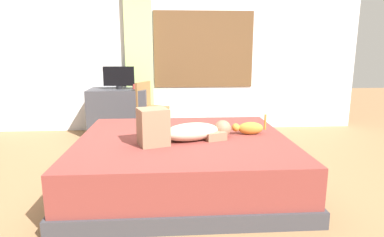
{
  "coord_description": "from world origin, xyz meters",
  "views": [
    {
      "loc": [
        0.02,
        -3.07,
        1.36
      ],
      "look_at": [
        0.25,
        0.29,
        0.64
      ],
      "focal_mm": 30.53,
      "sensor_mm": 36.0,
      "label": 1
    }
  ],
  "objects_px": {
    "person_lying": "(182,130)",
    "tv_monitor": "(119,77)",
    "bed": "(184,161)",
    "desk": "(119,112)",
    "cat": "(249,128)",
    "chair_by_desk": "(149,105)",
    "cup": "(135,86)"
  },
  "relations": [
    {
      "from": "tv_monitor",
      "to": "chair_by_desk",
      "type": "relative_size",
      "value": 0.56
    },
    {
      "from": "desk",
      "to": "chair_by_desk",
      "type": "xyz_separation_m",
      "value": [
        0.49,
        -0.16,
        0.14
      ]
    },
    {
      "from": "person_lying",
      "to": "tv_monitor",
      "type": "relative_size",
      "value": 1.93
    },
    {
      "from": "cat",
      "to": "chair_by_desk",
      "type": "bearing_deg",
      "value": 122.93
    },
    {
      "from": "bed",
      "to": "chair_by_desk",
      "type": "distance_m",
      "value": 1.91
    },
    {
      "from": "bed",
      "to": "chair_by_desk",
      "type": "height_order",
      "value": "chair_by_desk"
    },
    {
      "from": "chair_by_desk",
      "to": "cat",
      "type": "bearing_deg",
      "value": -57.07
    },
    {
      "from": "cat",
      "to": "tv_monitor",
      "type": "bearing_deg",
      "value": 129.82
    },
    {
      "from": "cup",
      "to": "chair_by_desk",
      "type": "distance_m",
      "value": 0.39
    },
    {
      "from": "tv_monitor",
      "to": "cup",
      "type": "bearing_deg",
      "value": -0.16
    },
    {
      "from": "tv_monitor",
      "to": "chair_by_desk",
      "type": "bearing_deg",
      "value": -19.33
    },
    {
      "from": "bed",
      "to": "person_lying",
      "type": "relative_size",
      "value": 2.3
    },
    {
      "from": "desk",
      "to": "cup",
      "type": "bearing_deg",
      "value": -0.14
    },
    {
      "from": "desk",
      "to": "cup",
      "type": "xyz_separation_m",
      "value": [
        0.26,
        -0.0,
        0.41
      ]
    },
    {
      "from": "desk",
      "to": "tv_monitor",
      "type": "relative_size",
      "value": 1.87
    },
    {
      "from": "bed",
      "to": "person_lying",
      "type": "bearing_deg",
      "value": -97.97
    },
    {
      "from": "cat",
      "to": "tv_monitor",
      "type": "relative_size",
      "value": 0.74
    },
    {
      "from": "desk",
      "to": "chair_by_desk",
      "type": "height_order",
      "value": "chair_by_desk"
    },
    {
      "from": "cup",
      "to": "chair_by_desk",
      "type": "relative_size",
      "value": 0.09
    },
    {
      "from": "cat",
      "to": "cup",
      "type": "relative_size",
      "value": 4.6
    },
    {
      "from": "desk",
      "to": "chair_by_desk",
      "type": "relative_size",
      "value": 1.05
    },
    {
      "from": "cat",
      "to": "tv_monitor",
      "type": "height_order",
      "value": "tv_monitor"
    },
    {
      "from": "bed",
      "to": "cup",
      "type": "distance_m",
      "value": 2.18
    },
    {
      "from": "cat",
      "to": "bed",
      "type": "bearing_deg",
      "value": -173.73
    },
    {
      "from": "bed",
      "to": "tv_monitor",
      "type": "relative_size",
      "value": 4.44
    },
    {
      "from": "desk",
      "to": "tv_monitor",
      "type": "xyz_separation_m",
      "value": [
        0.02,
        0.0,
        0.55
      ]
    },
    {
      "from": "bed",
      "to": "person_lying",
      "type": "xyz_separation_m",
      "value": [
        -0.02,
        -0.14,
        0.36
      ]
    },
    {
      "from": "bed",
      "to": "desk",
      "type": "relative_size",
      "value": 2.37
    },
    {
      "from": "cat",
      "to": "cup",
      "type": "xyz_separation_m",
      "value": [
        -1.37,
        1.92,
        0.23
      ]
    },
    {
      "from": "person_lying",
      "to": "desk",
      "type": "height_order",
      "value": "person_lying"
    },
    {
      "from": "cat",
      "to": "chair_by_desk",
      "type": "height_order",
      "value": "chair_by_desk"
    },
    {
      "from": "desk",
      "to": "chair_by_desk",
      "type": "distance_m",
      "value": 0.53
    }
  ]
}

